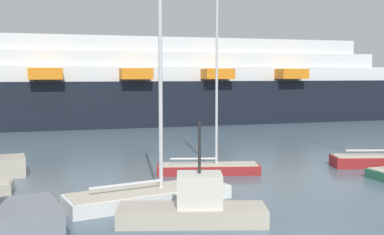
{
  "coord_description": "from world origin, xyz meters",
  "views": [
    {
      "loc": [
        -7.83,
        -13.66,
        5.61
      ],
      "look_at": [
        0.0,
        16.15,
        2.77
      ],
      "focal_mm": 43.7,
      "sensor_mm": 36.0,
      "label": 1
    }
  ],
  "objects_px": {
    "sailboat_3": "(381,159)",
    "sailboat_1": "(149,192)",
    "sailboat_2": "(208,165)",
    "fishing_boat_0": "(194,207)",
    "cruise_ship": "(46,85)"
  },
  "relations": [
    {
      "from": "sailboat_1",
      "to": "cruise_ship",
      "type": "xyz_separation_m",
      "value": [
        -5.83,
        34.52,
        4.0
      ]
    },
    {
      "from": "cruise_ship",
      "to": "fishing_boat_0",
      "type": "bearing_deg",
      "value": -81.1
    },
    {
      "from": "sailboat_1",
      "to": "fishing_boat_0",
      "type": "relative_size",
      "value": 1.82
    },
    {
      "from": "cruise_ship",
      "to": "sailboat_2",
      "type": "bearing_deg",
      "value": -72.56
    },
    {
      "from": "sailboat_1",
      "to": "sailboat_3",
      "type": "bearing_deg",
      "value": 2.44
    },
    {
      "from": "sailboat_3",
      "to": "fishing_boat_0",
      "type": "distance_m",
      "value": 15.89
    },
    {
      "from": "sailboat_2",
      "to": "sailboat_3",
      "type": "bearing_deg",
      "value": 7.36
    },
    {
      "from": "sailboat_1",
      "to": "sailboat_2",
      "type": "distance_m",
      "value": 6.73
    },
    {
      "from": "sailboat_2",
      "to": "fishing_boat_0",
      "type": "relative_size",
      "value": 1.9
    },
    {
      "from": "sailboat_3",
      "to": "sailboat_1",
      "type": "bearing_deg",
      "value": -150.22
    },
    {
      "from": "fishing_boat_0",
      "to": "sailboat_1",
      "type": "bearing_deg",
      "value": 122.95
    },
    {
      "from": "sailboat_2",
      "to": "sailboat_3",
      "type": "relative_size",
      "value": 1.09
    },
    {
      "from": "sailboat_2",
      "to": "cruise_ship",
      "type": "xyz_separation_m",
      "value": [
        -10.1,
        29.31,
        3.97
      ]
    },
    {
      "from": "sailboat_2",
      "to": "cruise_ship",
      "type": "height_order",
      "value": "cruise_ship"
    },
    {
      "from": "sailboat_1",
      "to": "cruise_ship",
      "type": "distance_m",
      "value": 35.23
    }
  ]
}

